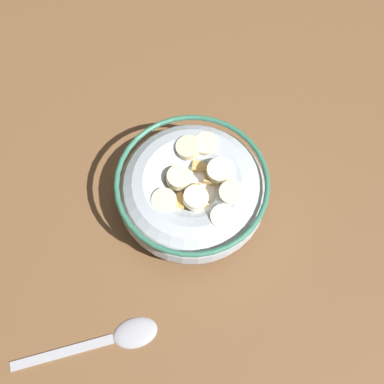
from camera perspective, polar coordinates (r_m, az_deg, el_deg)
ground_plane at (r=57.53cm, az=0.00°, el=-1.61°), size 106.64×106.64×2.00cm
cereal_bowl at (r=53.53cm, az=0.01°, el=0.15°), size 16.98×16.98×6.66cm
spoon at (r=52.87cm, az=-8.96°, el=-16.86°), size 10.35×14.21×0.80cm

